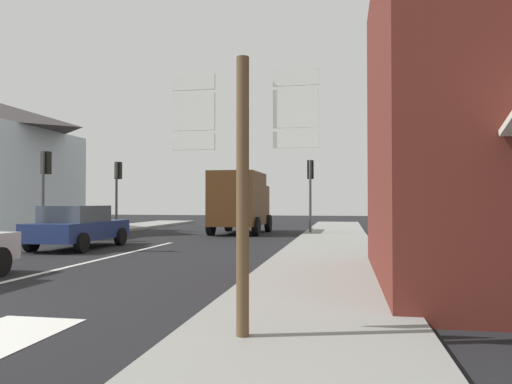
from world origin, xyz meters
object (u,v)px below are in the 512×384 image
traffic_light_near_left (45,175)px  traffic_light_far_right (310,180)px  traffic_light_far_left (118,180)px  delivery_truck (240,201)px  sedan_far (78,226)px  route_sign_post (243,174)px

traffic_light_near_left → traffic_light_far_right: size_ratio=1.00×
traffic_light_far_right → traffic_light_near_left: bearing=-149.5°
traffic_light_near_left → traffic_light_far_left: 6.25m
delivery_truck → traffic_light_far_left: size_ratio=1.36×
delivery_truck → traffic_light_far_right: size_ratio=1.39×
traffic_light_near_left → traffic_light_far_left: bearing=90.0°
sedan_far → traffic_light_near_left: bearing=141.4°
traffic_light_far_right → traffic_light_far_left: 10.11m
traffic_light_far_left → route_sign_post: bearing=-60.1°
delivery_truck → route_sign_post: 18.97m
route_sign_post → delivery_truck: bearing=102.3°
route_sign_post → traffic_light_far_left: size_ratio=0.86×
sedan_far → route_sign_post: bearing=-51.7°
route_sign_post → traffic_light_far_right: traffic_light_far_right is taller
delivery_truck → route_sign_post: bearing=-77.7°
sedan_far → route_sign_post: (7.88, -10.00, 1.15)m
route_sign_post → traffic_light_far_right: bearing=91.6°
route_sign_post → traffic_light_far_left: traffic_light_far_left is taller
traffic_light_far_right → sedan_far: bearing=-132.2°
traffic_light_near_left → traffic_light_far_right: 11.73m
traffic_light_far_left → delivery_truck: bearing=0.9°
delivery_truck → traffic_light_far_right: traffic_light_far_right is taller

